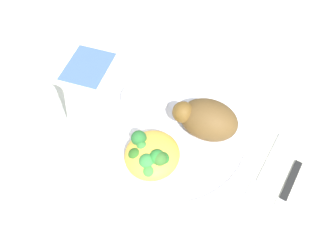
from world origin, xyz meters
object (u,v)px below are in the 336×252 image
knife (283,199)px  fork (265,169)px  rice_pile (144,98)px  mac_cheese_with_broccoli (152,155)px  plate (168,131)px  roasted_chicken (206,119)px  water_glass (45,112)px  napkin (87,66)px

knife → fork: bearing=-47.0°
rice_pile → mac_cheese_with_broccoli: (-0.06, 0.11, 0.00)m
plate → mac_cheese_with_broccoli: (-0.00, 0.07, 0.03)m
mac_cheese_with_broccoli → rice_pile: bearing=-59.9°
fork → knife: bearing=133.0°
mac_cheese_with_broccoli → fork: (-0.18, -0.07, -0.03)m
plate → knife: (-0.22, 0.05, -0.00)m
plate → mac_cheese_with_broccoli: 0.08m
roasted_chicken → rice_pile: 0.12m
water_glass → mac_cheese_with_broccoli: bearing=178.0°
rice_pile → mac_cheese_with_broccoli: mac_cheese_with_broccoli is taller
rice_pile → mac_cheese_with_broccoli: 0.12m
roasted_chicken → knife: 0.18m
mac_cheese_with_broccoli → napkin: mac_cheese_with_broccoli is taller
roasted_chicken → napkin: (0.28, -0.07, -0.05)m
knife → water_glass: size_ratio=2.17×
mac_cheese_with_broccoli → water_glass: 0.21m
rice_pile → fork: bearing=170.4°
plate → napkin: 0.24m
fork → water_glass: 0.39m
plate → roasted_chicken: bearing=-161.4°
fork → mac_cheese_with_broccoli: bearing=20.3°
knife → mac_cheese_with_broccoli: bearing=6.0°
rice_pile → knife: bearing=163.4°
roasted_chicken → fork: bearing=167.2°
rice_pile → water_glass: 0.18m
fork → plate: bearing=-1.9°
mac_cheese_with_broccoli → water_glass: (0.21, -0.01, 0.01)m
water_glass → napkin: size_ratio=0.84×
water_glass → plate: bearing=-162.5°
knife → water_glass: 0.43m
mac_cheese_with_broccoli → fork: mac_cheese_with_broccoli is taller
rice_pile → fork: rice_pile is taller
plate → rice_pile: bearing=-29.9°
plate → rice_pile: 0.08m
rice_pile → mac_cheese_with_broccoli: bearing=120.1°
rice_pile → napkin: size_ratio=0.85×
roasted_chicken → knife: size_ratio=0.59×
plate → knife: size_ratio=1.55×
fork → rice_pile: bearing=-9.6°
rice_pile → napkin: 0.17m
rice_pile → water_glass: water_glass is taller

